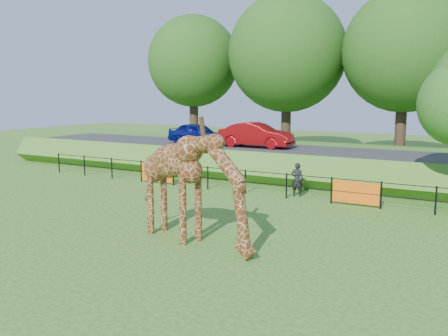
# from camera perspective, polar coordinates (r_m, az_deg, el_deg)

# --- Properties ---
(ground) EXTENTS (90.00, 90.00, 0.00)m
(ground) POSITION_cam_1_polar(r_m,az_deg,el_deg) (14.98, -5.05, -9.03)
(ground) COLOR #2C6318
(ground) RESTS_ON ground
(giraffe) EXTENTS (4.84, 2.09, 3.41)m
(giraffe) POSITION_cam_1_polar(r_m,az_deg,el_deg) (14.94, -3.48, -2.31)
(giraffe) COLOR #582C12
(giraffe) RESTS_ON ground
(perimeter_fence) EXTENTS (28.07, 0.10, 1.10)m
(perimeter_fence) POSITION_cam_1_polar(r_m,az_deg,el_deg) (21.69, 7.15, -2.03)
(perimeter_fence) COLOR black
(perimeter_fence) RESTS_ON ground
(embankment) EXTENTS (40.00, 9.00, 1.30)m
(embankment) POSITION_cam_1_polar(r_m,az_deg,el_deg) (28.65, 13.01, 0.62)
(embankment) COLOR #2C6318
(embankment) RESTS_ON ground
(road) EXTENTS (40.00, 5.00, 0.12)m
(road) POSITION_cam_1_polar(r_m,az_deg,el_deg) (27.14, 12.13, 1.72)
(road) COLOR #2B2B2E
(road) RESTS_ON embankment
(car_blue) EXTENTS (3.89, 1.81, 1.29)m
(car_blue) POSITION_cam_1_polar(r_m,az_deg,el_deg) (30.30, -3.04, 3.94)
(car_blue) COLOR #121C95
(car_blue) RESTS_ON road
(car_red) EXTENTS (4.31, 1.61, 1.41)m
(car_red) POSITION_cam_1_polar(r_m,az_deg,el_deg) (28.62, 3.71, 3.78)
(car_red) COLOR #9F0B0F
(car_red) RESTS_ON road
(visitor) EXTENTS (0.61, 0.47, 1.50)m
(visitor) POSITION_cam_1_polar(r_m,az_deg,el_deg) (22.11, 8.36, -1.32)
(visitor) COLOR black
(visitor) RESTS_ON ground
(bg_tree_line) EXTENTS (37.30, 8.80, 11.82)m
(bg_tree_line) POSITION_cam_1_polar(r_m,az_deg,el_deg) (34.36, 19.76, 12.58)
(bg_tree_line) COLOR black
(bg_tree_line) RESTS_ON ground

